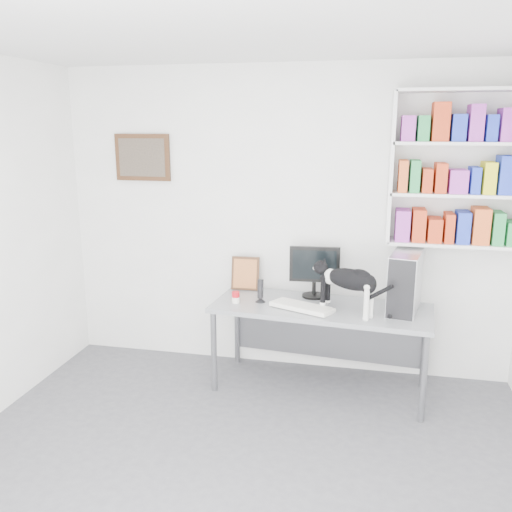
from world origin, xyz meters
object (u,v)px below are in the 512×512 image
(soup_can, at_px, (236,297))
(leaning_print, at_px, (245,273))
(keyboard, at_px, (302,307))
(speaker, at_px, (260,290))
(monitor, at_px, (314,271))
(cat, at_px, (348,291))
(bookshelf, at_px, (456,169))
(pc_tower, at_px, (405,282))
(desk, at_px, (320,348))

(soup_can, bearing_deg, leaning_print, 91.11)
(keyboard, relative_size, leaning_print, 1.64)
(speaker, xyz_separation_m, leaning_print, (-0.21, 0.32, 0.05))
(keyboard, relative_size, soup_can, 5.34)
(monitor, bearing_deg, cat, -55.60)
(bookshelf, relative_size, pc_tower, 2.59)
(bookshelf, distance_m, leaning_print, 1.97)
(bookshelf, height_order, leaning_print, bookshelf)
(soup_can, distance_m, cat, 0.95)
(bookshelf, relative_size, cat, 1.98)
(speaker, relative_size, cat, 0.33)
(pc_tower, height_order, soup_can, pc_tower)
(keyboard, bearing_deg, cat, 16.45)
(cat, bearing_deg, keyboard, -159.15)
(bookshelf, xyz_separation_m, cat, (-0.78, -0.45, -0.92))
(desk, distance_m, cat, 0.62)
(monitor, height_order, leaning_print, monitor)
(monitor, distance_m, leaning_print, 0.64)
(bookshelf, bearing_deg, monitor, -176.24)
(monitor, xyz_separation_m, keyboard, (-0.06, -0.34, -0.21))
(desk, distance_m, leaning_print, 0.94)
(leaning_print, bearing_deg, keyboard, -39.05)
(monitor, relative_size, keyboard, 0.89)
(desk, relative_size, cat, 2.83)
(cat, bearing_deg, speaker, -164.26)
(bookshelf, distance_m, speaker, 1.84)
(monitor, xyz_separation_m, cat, (0.31, -0.38, -0.03))
(bookshelf, relative_size, keyboard, 2.43)
(keyboard, bearing_deg, speaker, -173.58)
(speaker, distance_m, leaning_print, 0.39)
(bookshelf, bearing_deg, speaker, -168.66)
(pc_tower, distance_m, soup_can, 1.38)
(pc_tower, height_order, leaning_print, pc_tower)
(monitor, bearing_deg, speaker, -155.77)
(leaning_print, distance_m, soup_can, 0.40)
(bookshelf, xyz_separation_m, leaning_print, (-1.72, 0.02, -0.96))
(soup_can, bearing_deg, monitor, 25.39)
(soup_can, bearing_deg, keyboard, -4.63)
(bookshelf, xyz_separation_m, soup_can, (-1.71, -0.37, -1.06))
(keyboard, bearing_deg, monitor, 103.35)
(leaning_print, distance_m, cat, 1.05)
(monitor, height_order, soup_can, monitor)
(keyboard, bearing_deg, pc_tower, 32.62)
(leaning_print, xyz_separation_m, cat, (0.94, -0.47, 0.04))
(cat, bearing_deg, desk, 173.10)
(desk, relative_size, leaning_print, 5.71)
(monitor, relative_size, cat, 0.72)
(monitor, xyz_separation_m, pc_tower, (0.74, -0.20, 0.01))
(cat, bearing_deg, monitor, 156.22)
(speaker, xyz_separation_m, soup_can, (-0.20, -0.06, -0.05))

